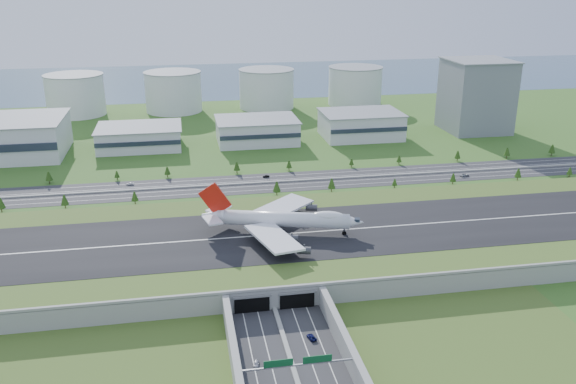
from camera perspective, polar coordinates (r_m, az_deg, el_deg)
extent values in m
plane|color=#31551A|center=(275.94, -2.90, -5.69)|extent=(1200.00, 1200.00, 0.00)
cube|color=gray|center=(274.24, -2.92, -4.94)|extent=(520.00, 100.00, 8.00)
cube|color=#384D1A|center=(272.56, -2.93, -4.16)|extent=(520.00, 100.00, 0.16)
cube|color=black|center=(272.50, -2.93, -4.13)|extent=(520.00, 58.00, 0.12)
cube|color=silver|center=(272.47, -2.93, -4.12)|extent=(520.00, 0.90, 0.02)
cube|color=gray|center=(228.45, -1.30, -9.00)|extent=(520.00, 1.20, 1.20)
cube|color=gray|center=(192.90, 6.78, -16.83)|extent=(2.40, 100.00, 8.00)
cube|color=black|center=(229.44, -3.39, -10.45)|extent=(13.00, 1.20, 6.00)
cube|color=black|center=(231.70, 0.85, -10.09)|extent=(13.00, 1.20, 6.00)
cylinder|color=gray|center=(191.25, -4.93, -17.31)|extent=(0.70, 0.70, 7.00)
cylinder|color=gray|center=(197.23, 6.57, -16.07)|extent=(0.70, 0.70, 7.00)
cube|color=gray|center=(191.15, 0.94, -15.87)|extent=(38.00, 0.50, 0.50)
cube|color=#0C4C23|center=(189.38, -0.91, -15.73)|extent=(9.00, 0.30, 2.40)
cube|color=#0C4C23|center=(191.31, 2.77, -15.35)|extent=(9.00, 0.30, 2.40)
cube|color=#28282B|center=(363.49, -4.86, 0.69)|extent=(560.00, 36.00, 0.12)
cylinder|color=#3D2819|center=(354.08, -25.23, -1.49)|extent=(0.50, 0.50, 2.99)
cone|color=#19340E|center=(352.84, -25.32, -0.91)|extent=(4.66, 4.66, 5.99)
cylinder|color=#3D2819|center=(346.86, -20.12, -1.22)|extent=(0.50, 0.50, 2.72)
cone|color=#19340E|center=(345.70, -20.19, -0.68)|extent=(4.24, 4.24, 5.45)
cylinder|color=#3D2819|center=(342.12, -14.11, -0.88)|extent=(0.50, 0.50, 2.54)
cone|color=#19340E|center=(341.02, -14.16, -0.37)|extent=(3.95, 3.95, 5.08)
cylinder|color=#3D2819|center=(341.38, -7.51, -0.52)|extent=(0.50, 0.50, 2.11)
cone|color=#19340E|center=(340.46, -7.53, -0.10)|extent=(3.27, 3.27, 4.21)
cylinder|color=#3D2819|center=(344.86, -1.06, -0.06)|extent=(0.50, 0.50, 2.94)
cone|color=#19340E|center=(343.60, -1.06, 0.53)|extent=(4.57, 4.57, 5.87)
cylinder|color=#3D2819|center=(351.06, 4.10, 0.25)|extent=(0.50, 0.50, 2.90)
cone|color=#19340E|center=(349.84, 4.11, 0.82)|extent=(4.51, 4.51, 5.79)
cylinder|color=#3D2819|center=(362.11, 9.93, 0.54)|extent=(0.50, 0.50, 2.01)
cone|color=#19340E|center=(361.29, 9.96, 0.92)|extent=(3.12, 3.12, 4.01)
cylinder|color=#3D2819|center=(375.81, 15.16, 0.89)|extent=(0.50, 0.50, 2.46)
cone|color=#19340E|center=(374.84, 15.20, 1.34)|extent=(3.82, 3.82, 4.92)
cylinder|color=#3D2819|center=(395.23, 20.68, 1.23)|extent=(0.50, 0.50, 2.70)
cone|color=#19340E|center=(394.22, 20.74, 1.70)|extent=(4.20, 4.20, 5.39)
cylinder|color=#3D2819|center=(413.90, 24.82, 1.43)|extent=(0.50, 0.50, 2.27)
cone|color=#19340E|center=(413.09, 24.88, 1.82)|extent=(3.54, 3.54, 4.55)
cylinder|color=#3D2819|center=(390.74, -21.42, 0.93)|extent=(0.50, 0.50, 2.73)
cone|color=#19340E|center=(389.70, -21.48, 1.41)|extent=(4.25, 4.25, 5.46)
cylinder|color=#3D2819|center=(384.82, -15.69, 1.25)|extent=(0.50, 0.50, 2.06)
cone|color=#19340E|center=(384.03, -15.73, 1.62)|extent=(3.20, 3.20, 4.11)
cylinder|color=#3D2819|center=(382.82, -11.20, 1.55)|extent=(0.50, 0.50, 2.40)
cone|color=#19340E|center=(381.89, -11.23, 1.99)|extent=(3.74, 3.74, 4.80)
cylinder|color=#3D2819|center=(384.11, -4.80, 1.95)|extent=(0.50, 0.50, 2.62)
cone|color=#19340E|center=(383.10, -4.82, 2.42)|extent=(4.07, 4.07, 5.24)
cylinder|color=#3D2819|center=(388.45, 0.10, 2.20)|extent=(0.50, 0.50, 2.34)
cone|color=#19340E|center=(387.56, 0.10, 2.62)|extent=(3.63, 3.63, 4.67)
cylinder|color=#3D2819|center=(397.64, 5.95, 2.49)|extent=(0.50, 0.50, 2.01)
cone|color=#19340E|center=(396.88, 5.96, 2.84)|extent=(3.13, 3.13, 4.03)
cylinder|color=#3D2819|center=(407.58, 10.34, 2.72)|extent=(0.50, 0.50, 2.19)
cone|color=#19340E|center=(406.78, 10.36, 3.09)|extent=(3.41, 3.41, 4.39)
cylinder|color=#3D2819|center=(423.36, 15.55, 2.97)|extent=(0.50, 0.50, 2.57)
cone|color=#19340E|center=(422.46, 15.59, 3.40)|extent=(3.99, 3.99, 5.13)
cylinder|color=#3D2819|center=(439.84, 19.77, 3.15)|extent=(0.50, 0.50, 2.69)
cone|color=#19340E|center=(438.94, 19.83, 3.58)|extent=(4.19, 4.19, 5.39)
cylinder|color=#3D2819|center=(457.25, 23.43, 3.29)|extent=(0.50, 0.50, 2.87)
cone|color=#19340E|center=(456.32, 23.49, 3.74)|extent=(4.47, 4.47, 5.75)
cube|color=silver|center=(452.09, -13.71, 5.01)|extent=(58.00, 42.00, 15.00)
cube|color=silver|center=(454.30, -2.93, 5.75)|extent=(58.00, 42.00, 17.00)
cube|color=silver|center=(470.60, 6.83, 6.26)|extent=(58.00, 42.00, 19.00)
cube|color=slate|center=(507.00, 17.19, 8.58)|extent=(46.00, 46.00, 55.00)
cylinder|color=silver|center=(573.35, -19.28, 8.55)|extent=(50.00, 50.00, 35.00)
cylinder|color=silver|center=(566.35, -10.67, 9.18)|extent=(50.00, 50.00, 35.00)
cylinder|color=silver|center=(572.04, -2.02, 9.61)|extent=(50.00, 50.00, 35.00)
cylinder|color=silver|center=(590.04, 6.30, 9.82)|extent=(50.00, 50.00, 35.00)
cube|color=#365368|center=(737.47, -7.87, 10.37)|extent=(1200.00, 260.00, 0.06)
cylinder|color=white|center=(273.81, -0.45, -2.56)|extent=(59.15, 22.88, 6.81)
cone|color=white|center=(272.51, 6.25, -2.80)|extent=(10.05, 8.88, 6.81)
cone|color=white|center=(278.63, -6.99, -2.22)|extent=(12.10, 9.46, 6.81)
ellipsoid|color=white|center=(271.63, 3.80, -2.24)|extent=(15.41, 9.08, 4.19)
cube|color=white|center=(257.95, -1.35, -4.29)|extent=(22.16, 34.50, 1.68)
cube|color=white|center=(291.12, -0.49, -1.39)|extent=(32.97, 31.67, 1.68)
cylinder|color=#38383D|center=(263.03, 0.36, -4.35)|extent=(6.19, 4.59, 3.19)
cylinder|color=#38383D|center=(251.98, 1.52, -5.49)|extent=(6.19, 4.59, 3.19)
cylinder|color=#38383D|center=(286.42, 0.83, -2.26)|extent=(6.19, 4.59, 3.19)
cylinder|color=#38383D|center=(296.86, 2.22, -1.46)|extent=(6.19, 4.59, 3.19)
cube|color=white|center=(271.85, -7.09, -2.60)|extent=(9.04, 12.90, 0.64)
cube|color=white|center=(284.36, -6.50, -1.55)|extent=(12.85, 12.73, 0.64)
cube|color=red|center=(275.49, -6.85, -0.67)|extent=(14.85, 5.08, 15.95)
cylinder|color=black|center=(274.65, 5.28, -3.85)|extent=(2.02, 0.74, 2.02)
cylinder|color=black|center=(273.34, -1.41, -3.88)|extent=(2.02, 0.74, 2.02)
cylinder|color=black|center=(279.54, -1.24, -3.33)|extent=(2.02, 0.74, 2.02)
cylinder|color=black|center=(274.15, -2.74, -3.83)|extent=(2.02, 0.74, 2.02)
cylinder|color=black|center=(280.33, -2.54, -3.27)|extent=(2.02, 0.74, 2.02)
imported|color=silver|center=(203.03, -2.99, -15.72)|extent=(2.30, 4.20, 1.35)
imported|color=#0E1247|center=(215.26, 2.22, -13.42)|extent=(3.30, 5.14, 1.32)
imported|color=black|center=(375.11, -2.06, 1.48)|extent=(4.16, 2.08, 1.31)
imported|color=#B0B1B5|center=(392.16, 16.19, 1.53)|extent=(6.59, 4.44, 1.68)
imported|color=white|center=(373.28, -14.58, 0.74)|extent=(4.62, 1.95, 1.33)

